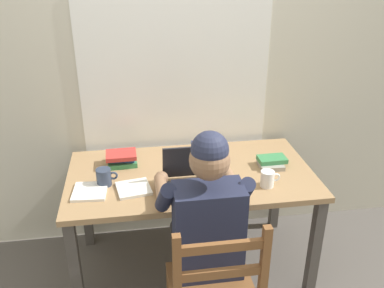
# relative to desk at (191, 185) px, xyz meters

# --- Properties ---
(ground_plane) EXTENTS (8.00, 8.00, 0.00)m
(ground_plane) POSITION_rel_desk_xyz_m (0.00, 0.00, -0.65)
(ground_plane) COLOR #56514C
(back_wall) EXTENTS (6.00, 0.08, 2.60)m
(back_wall) POSITION_rel_desk_xyz_m (-0.00, 0.48, 0.65)
(back_wall) COLOR beige
(back_wall) RESTS_ON ground
(desk) EXTENTS (1.51, 0.81, 0.73)m
(desk) POSITION_rel_desk_xyz_m (0.00, 0.00, 0.00)
(desk) COLOR #9E7A51
(desk) RESTS_ON ground
(seated_person) EXTENTS (0.50, 0.60, 1.26)m
(seated_person) POSITION_rel_desk_xyz_m (-0.00, -0.48, 0.05)
(seated_person) COLOR #232842
(seated_person) RESTS_ON ground
(laptop) EXTENTS (0.33, 0.29, 0.23)m
(laptop) POSITION_rel_desk_xyz_m (-0.01, -0.17, 0.14)
(laptop) COLOR #232328
(laptop) RESTS_ON desk
(computer_mouse) EXTENTS (0.06, 0.10, 0.03)m
(computer_mouse) POSITION_rel_desk_xyz_m (0.25, -0.21, 0.10)
(computer_mouse) COLOR #232328
(computer_mouse) RESTS_ON desk
(coffee_mug_white) EXTENTS (0.12, 0.08, 0.10)m
(coffee_mug_white) POSITION_rel_desk_xyz_m (0.42, -0.22, 0.14)
(coffee_mug_white) COLOR white
(coffee_mug_white) RESTS_ON desk
(coffee_mug_dark) EXTENTS (0.12, 0.09, 0.10)m
(coffee_mug_dark) POSITION_rel_desk_xyz_m (-0.52, -0.07, 0.14)
(coffee_mug_dark) COLOR #2D384C
(coffee_mug_dark) RESTS_ON desk
(book_stack_main) EXTENTS (0.20, 0.17, 0.09)m
(book_stack_main) POSITION_rel_desk_xyz_m (-0.42, 0.17, 0.13)
(book_stack_main) COLOR #38844C
(book_stack_main) RESTS_ON desk
(book_stack_side) EXTENTS (0.18, 0.14, 0.06)m
(book_stack_side) POSITION_rel_desk_xyz_m (0.52, 0.01, 0.12)
(book_stack_side) COLOR gray
(book_stack_side) RESTS_ON desk
(paper_pile_near_laptop) EXTENTS (0.21, 0.21, 0.02)m
(paper_pile_near_laptop) POSITION_rel_desk_xyz_m (-0.35, -0.15, 0.10)
(paper_pile_near_laptop) COLOR silver
(paper_pile_near_laptop) RESTS_ON desk
(paper_pile_back_corner) EXTENTS (0.20, 0.21, 0.02)m
(paper_pile_back_corner) POSITION_rel_desk_xyz_m (-0.60, -0.14, 0.10)
(paper_pile_back_corner) COLOR white
(paper_pile_back_corner) RESTS_ON desk
(landscape_photo_print) EXTENTS (0.14, 0.10, 0.00)m
(landscape_photo_print) POSITION_rel_desk_xyz_m (0.21, 0.19, 0.09)
(landscape_photo_print) COLOR #7A4293
(landscape_photo_print) RESTS_ON desk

